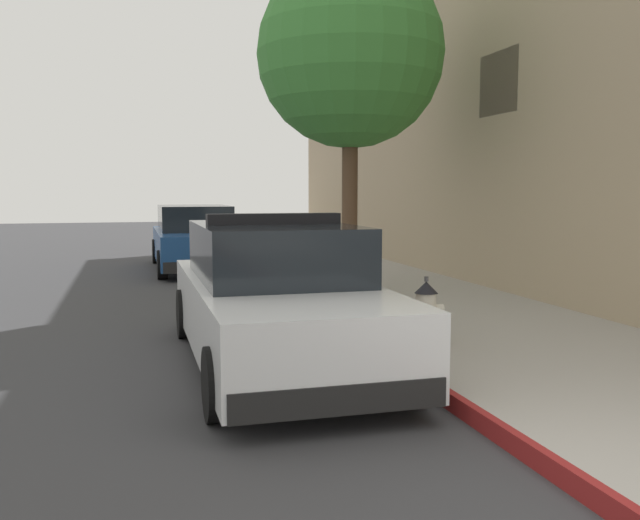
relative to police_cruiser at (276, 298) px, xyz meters
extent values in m
cube|color=#353538|center=(-3.01, 5.68, -0.84)|extent=(35.11, 60.00, 0.20)
cube|color=#9E9991|center=(2.99, 5.68, -0.66)|extent=(3.56, 60.00, 0.16)
cube|color=maroon|center=(1.17, 5.68, -0.66)|extent=(0.08, 60.00, 0.16)
cube|color=black|center=(4.79, 3.63, 3.07)|extent=(0.06, 1.30, 1.10)
cube|color=black|center=(4.79, 11.09, 3.07)|extent=(0.06, 1.30, 1.10)
cube|color=white|center=(0.00, -0.04, -0.16)|extent=(1.84, 4.80, 0.76)
cube|color=black|center=(0.00, 0.11, 0.52)|extent=(1.64, 2.50, 0.60)
cube|color=black|center=(0.00, -2.38, -0.42)|extent=(1.76, 0.16, 0.24)
cube|color=black|center=(0.00, 2.30, -0.42)|extent=(1.76, 0.16, 0.24)
cylinder|color=black|center=(-0.86, 1.66, -0.42)|extent=(0.22, 0.64, 0.64)
cylinder|color=black|center=(0.86, 1.66, -0.42)|extent=(0.22, 0.64, 0.64)
cylinder|color=black|center=(-0.86, -1.74, -0.42)|extent=(0.22, 0.64, 0.64)
cylinder|color=black|center=(0.86, -1.74, -0.42)|extent=(0.22, 0.64, 0.64)
cube|color=black|center=(0.00, 0.06, 0.88)|extent=(1.48, 0.20, 0.12)
cube|color=red|center=(-0.35, 0.06, 0.88)|extent=(0.44, 0.18, 0.11)
cube|color=#1E33E0|center=(0.35, 0.06, 0.88)|extent=(0.44, 0.18, 0.11)
cube|color=navy|center=(-0.03, 9.51, -0.16)|extent=(1.84, 4.80, 0.76)
cube|color=black|center=(-0.03, 9.66, 0.52)|extent=(1.64, 2.50, 0.60)
cube|color=black|center=(-0.03, 7.17, -0.42)|extent=(1.76, 0.16, 0.24)
cube|color=black|center=(-0.03, 11.85, -0.42)|extent=(1.76, 0.16, 0.24)
cylinder|color=black|center=(-0.89, 11.21, -0.42)|extent=(0.22, 0.64, 0.64)
cylinder|color=black|center=(0.83, 11.21, -0.42)|extent=(0.22, 0.64, 0.64)
cylinder|color=black|center=(-0.89, 7.81, -0.42)|extent=(0.22, 0.64, 0.64)
cylinder|color=black|center=(0.83, 7.81, -0.42)|extent=(0.22, 0.64, 0.64)
cylinder|color=#4C4C51|center=(1.83, 0.04, -0.55)|extent=(0.32, 0.32, 0.06)
cylinder|color=silver|center=(1.83, 0.04, -0.27)|extent=(0.24, 0.24, 0.50)
cone|color=black|center=(1.83, 0.04, 0.05)|extent=(0.28, 0.28, 0.14)
cylinder|color=#4C4C51|center=(1.83, 0.04, 0.15)|extent=(0.05, 0.05, 0.06)
cylinder|color=silver|center=(1.66, 0.04, -0.21)|extent=(0.10, 0.10, 0.10)
cylinder|color=silver|center=(2.00, 0.04, -0.21)|extent=(0.10, 0.10, 0.10)
cylinder|color=silver|center=(1.83, -0.14, -0.26)|extent=(0.13, 0.12, 0.13)
cylinder|color=brown|center=(2.22, 4.22, 0.91)|extent=(0.28, 0.28, 2.99)
sphere|color=#387A33|center=(2.22, 4.22, 3.55)|extent=(3.26, 3.26, 3.26)
camera|label=1|loc=(-1.52, -7.33, 1.19)|focal=38.31mm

